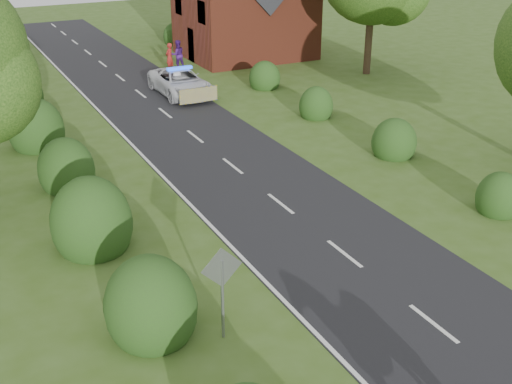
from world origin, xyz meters
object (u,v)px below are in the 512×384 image
pedestrian_red (169,57)px  pedestrian_purple (178,55)px  road_sign (222,280)px  police_van (180,82)px

pedestrian_red → pedestrian_purple: size_ratio=0.96×
road_sign → police_van: road_sign is taller
road_sign → pedestrian_red: bearing=72.4°
pedestrian_purple → police_van: bearing=73.8°
police_van → pedestrian_red: pedestrian_red is taller
road_sign → police_van: bearing=71.5°
road_sign → pedestrian_purple: size_ratio=1.38×
police_van → pedestrian_red: bearing=75.5°
road_sign → police_van: 21.97m
pedestrian_purple → pedestrian_red: bearing=26.8°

